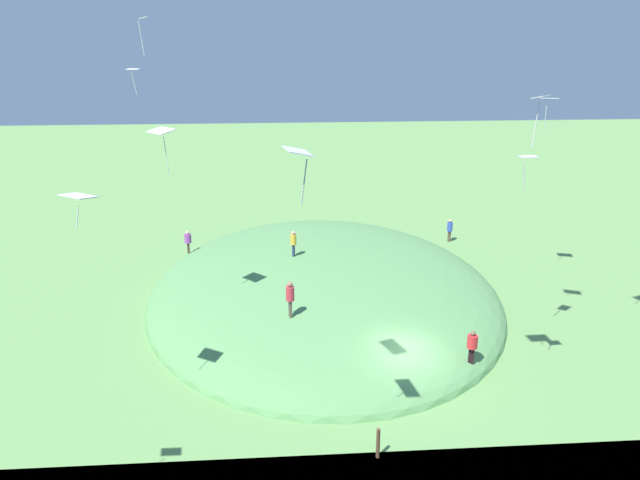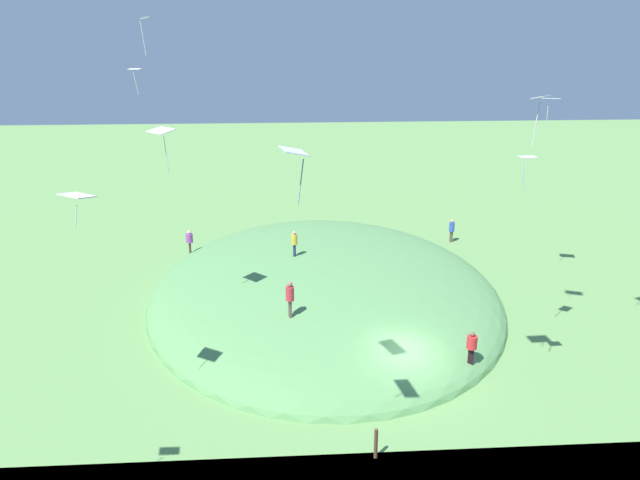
% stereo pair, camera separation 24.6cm
% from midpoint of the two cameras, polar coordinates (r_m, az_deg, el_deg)
% --- Properties ---
extents(ground_plane, '(160.00, 160.00, 0.00)m').
position_cam_midpoint_polar(ground_plane, '(29.84, 7.64, -12.14)').
color(ground_plane, '#669751').
extents(grass_hill, '(26.57, 20.55, 4.19)m').
position_cam_midpoint_polar(grass_hill, '(38.22, 0.10, -4.76)').
color(grass_hill, '#5B9455').
rests_on(grass_hill, ground_plane).
extents(person_watching_kites, '(0.47, 0.47, 1.58)m').
position_cam_midpoint_polar(person_watching_kites, '(37.87, -2.58, -0.05)').
color(person_watching_kites, navy).
rests_on(person_watching_kites, grass_hill).
extents(person_near_shore, '(0.50, 0.50, 1.85)m').
position_cam_midpoint_polar(person_near_shore, '(30.72, -2.93, -4.93)').
color(person_near_shore, brown).
rests_on(person_near_shore, grass_hill).
extents(person_walking_path, '(0.61, 0.61, 1.58)m').
position_cam_midpoint_polar(person_walking_path, '(29.72, 13.25, -9.00)').
color(person_walking_path, black).
rests_on(person_walking_path, grass_hill).
extents(person_with_child, '(0.48, 0.48, 1.57)m').
position_cam_midpoint_polar(person_with_child, '(43.16, -11.91, 0.05)').
color(person_with_child, '#403126').
rests_on(person_with_child, grass_hill).
extents(person_on_hilltop, '(0.45, 0.45, 1.74)m').
position_cam_midpoint_polar(person_on_hilltop, '(47.69, 11.41, 1.11)').
color(person_on_hilltop, brown).
rests_on(person_on_hilltop, ground_plane).
extents(kite_0, '(0.72, 0.58, 2.22)m').
position_cam_midpoint_polar(kite_0, '(40.77, -15.78, 18.29)').
color(kite_0, white).
extents(kite_1, '(0.61, 0.79, 1.51)m').
position_cam_midpoint_polar(kite_1, '(40.40, -16.57, 14.30)').
color(kite_1, white).
extents(kite_2, '(0.48, 0.66, 1.26)m').
position_cam_midpoint_polar(kite_2, '(24.91, 17.85, 6.89)').
color(kite_2, white).
extents(kite_3, '(1.43, 1.42, 2.09)m').
position_cam_midpoint_polar(kite_3, '(29.57, -14.29, 9.33)').
color(kite_3, white).
extents(kite_4, '(1.32, 1.40, 1.16)m').
position_cam_midpoint_polar(kite_4, '(23.57, -21.14, 3.65)').
color(kite_4, white).
extents(kite_6, '(1.12, 0.88, 1.73)m').
position_cam_midpoint_polar(kite_6, '(17.98, -2.41, 7.75)').
color(kite_6, white).
extents(kite_10, '(0.89, 0.91, 2.20)m').
position_cam_midpoint_polar(kite_10, '(28.16, 18.86, 11.65)').
color(kite_10, white).
extents(kite_12, '(0.93, 1.13, 1.99)m').
position_cam_midpoint_polar(kite_12, '(38.16, 19.64, 11.71)').
color(kite_12, white).
extents(mooring_post, '(0.14, 0.14, 1.23)m').
position_cam_midpoint_polar(mooring_post, '(24.67, 4.92, -17.68)').
color(mooring_post, brown).
rests_on(mooring_post, ground_plane).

